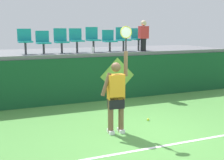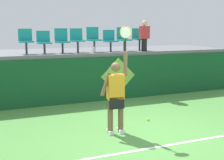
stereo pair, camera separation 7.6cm
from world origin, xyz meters
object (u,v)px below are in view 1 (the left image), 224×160
(stadium_chair_5, at_px, (109,39))
(stadium_chair_7, at_px, (138,38))
(tennis_player, at_px, (116,94))
(stadium_chair_0, at_px, (25,40))
(stadium_chair_6, at_px, (123,38))
(stadium_chair_1, at_px, (43,41))
(stadium_chair_2, at_px, (61,40))
(stadium_chair_3, at_px, (76,39))
(tennis_ball, at_px, (148,119))
(water_bottle, at_px, (93,50))
(stadium_chair_4, at_px, (93,38))
(spectator_0, at_px, (143,35))

(stadium_chair_5, height_order, stadium_chair_7, stadium_chair_7)
(tennis_player, distance_m, stadium_chair_5, 4.22)
(stadium_chair_0, bearing_deg, stadium_chair_6, 0.08)
(stadium_chair_1, distance_m, stadium_chair_2, 0.60)
(stadium_chair_3, height_order, stadium_chair_5, stadium_chair_3)
(tennis_player, bearing_deg, stadium_chair_1, 103.99)
(tennis_ball, bearing_deg, stadium_chair_6, 76.98)
(stadium_chair_5, relative_size, stadium_chair_6, 0.89)
(stadium_chair_2, xyz_separation_m, stadium_chair_7, (2.91, -0.01, 0.03))
(stadium_chair_1, bearing_deg, stadium_chair_7, -0.02)
(tennis_ball, xyz_separation_m, stadium_chair_0, (-2.71, 3.30, 2.05))
(tennis_ball, distance_m, water_bottle, 3.39)
(stadium_chair_1, xyz_separation_m, stadium_chair_3, (1.14, 0.00, 0.05))
(stadium_chair_7, bearing_deg, stadium_chair_5, 179.93)
(tennis_ball, relative_size, water_bottle, 0.32)
(tennis_ball, bearing_deg, stadium_chair_3, 106.72)
(stadium_chair_4, bearing_deg, stadium_chair_3, -179.72)
(stadium_chair_1, relative_size, stadium_chair_7, 0.91)
(stadium_chair_5, distance_m, spectator_0, 1.25)
(stadium_chair_3, distance_m, stadium_chair_4, 0.60)
(stadium_chair_0, xyz_separation_m, stadium_chair_6, (3.47, 0.00, 0.02))
(stadium_chair_4, distance_m, stadium_chair_6, 1.16)
(tennis_player, relative_size, stadium_chair_7, 3.06)
(stadium_chair_2, bearing_deg, stadium_chair_6, -0.02)
(water_bottle, relative_size, spectator_0, 0.19)
(water_bottle, xyz_separation_m, stadium_chair_5, (0.76, 0.41, 0.32))
(water_bottle, height_order, stadium_chair_4, stadium_chair_4)
(stadium_chair_0, distance_m, stadium_chair_5, 2.93)
(tennis_ball, xyz_separation_m, stadium_chair_1, (-2.13, 3.30, 2.00))
(water_bottle, distance_m, stadium_chair_0, 2.24)
(tennis_player, xyz_separation_m, stadium_chair_3, (0.18, 3.83, 1.14))
(tennis_player, relative_size, stadium_chair_1, 3.37)
(stadium_chair_4, xyz_separation_m, stadium_chair_7, (1.78, -0.01, -0.01))
(tennis_ball, height_order, stadium_chair_6, stadium_chair_6)
(stadium_chair_5, bearing_deg, stadium_chair_7, -0.07)
(stadium_chair_0, relative_size, stadium_chair_5, 1.06)
(stadium_chair_4, bearing_deg, stadium_chair_2, 179.91)
(stadium_chair_0, height_order, stadium_chair_7, stadium_chair_7)
(tennis_ball, distance_m, stadium_chair_3, 4.01)
(stadium_chair_5, bearing_deg, stadium_chair_3, 179.93)
(tennis_player, bearing_deg, spectator_0, 52.97)
(stadium_chair_4, bearing_deg, spectator_0, -13.89)
(stadium_chair_3, bearing_deg, stadium_chair_7, -0.07)
(stadium_chair_1, distance_m, stadium_chair_7, 3.51)
(stadium_chair_7, relative_size, spectator_0, 0.74)
(stadium_chair_6, xyz_separation_m, stadium_chair_7, (0.62, -0.01, -0.00))
(water_bottle, height_order, stadium_chair_1, stadium_chair_1)
(water_bottle, xyz_separation_m, stadium_chair_1, (-1.59, 0.41, 0.31))
(stadium_chair_0, xyz_separation_m, stadium_chair_7, (4.09, -0.00, 0.01))
(stadium_chair_1, relative_size, stadium_chair_3, 0.91)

